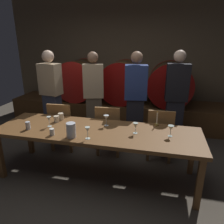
{
  "coord_description": "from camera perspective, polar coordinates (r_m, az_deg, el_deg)",
  "views": [
    {
      "loc": [
        0.88,
        -2.57,
        1.91
      ],
      "look_at": [
        0.15,
        0.5,
        0.82
      ],
      "focal_mm": 34.33,
      "sensor_mm": 36.0,
      "label": 1
    }
  ],
  "objects": [
    {
      "name": "ground_plane",
      "position": [
        3.32,
        -4.69,
        -16.16
      ],
      "size": [
        7.5,
        7.5,
        0.0
      ],
      "primitive_type": "plane",
      "color": "#4C443A"
    },
    {
      "name": "back_wall",
      "position": [
        5.35,
        3.98,
        13.8
      ],
      "size": [
        5.77,
        0.24,
        2.86
      ],
      "primitive_type": "cube",
      "color": "brown",
      "rests_on": "ground"
    },
    {
      "name": "barrel_shelf",
      "position": [
        5.06,
        2.64,
        0.03
      ],
      "size": [
        5.19,
        0.9,
        0.53
      ],
      "primitive_type": "cube",
      "color": "brown",
      "rests_on": "ground"
    },
    {
      "name": "wine_barrel_left",
      "position": [
        5.16,
        -8.6,
        8.47
      ],
      "size": [
        0.92,
        0.85,
        0.92
      ],
      "color": "#513319",
      "rests_on": "barrel_shelf"
    },
    {
      "name": "wine_barrel_center",
      "position": [
        4.87,
        2.88,
        8.05
      ],
      "size": [
        0.92,
        0.85,
        0.92
      ],
      "color": "brown",
      "rests_on": "barrel_shelf"
    },
    {
      "name": "wine_barrel_right",
      "position": [
        4.8,
        15.16,
        7.24
      ],
      "size": [
        0.92,
        0.85,
        0.92
      ],
      "color": "#513319",
      "rests_on": "barrel_shelf"
    },
    {
      "name": "dining_table",
      "position": [
        2.97,
        -4.06,
        -5.89
      ],
      "size": [
        2.81,
        0.84,
        0.72
      ],
      "color": "brown",
      "rests_on": "ground"
    },
    {
      "name": "chair_left",
      "position": [
        3.85,
        -13.08,
        -3.15
      ],
      "size": [
        0.42,
        0.42,
        0.88
      ],
      "rotation": [
        0.0,
        0.0,
        3.2
      ],
      "color": "olive",
      "rests_on": "ground"
    },
    {
      "name": "chair_center",
      "position": [
        3.6,
        -0.89,
        -4.25
      ],
      "size": [
        0.42,
        0.42,
        0.88
      ],
      "rotation": [
        0.0,
        0.0,
        3.2
      ],
      "color": "olive",
      "rests_on": "ground"
    },
    {
      "name": "chair_right",
      "position": [
        3.53,
        12.73,
        -5.21
      ],
      "size": [
        0.4,
        0.4,
        0.88
      ],
      "rotation": [
        0.0,
        0.0,
        3.14
      ],
      "color": "olive",
      "rests_on": "ground"
    },
    {
      "name": "guest_far_left",
      "position": [
        4.22,
        -15.79,
        4.22
      ],
      "size": [
        0.41,
        0.3,
        1.71
      ],
      "rotation": [
        0.0,
        0.0,
        2.99
      ],
      "color": "#33384C",
      "rests_on": "ground"
    },
    {
      "name": "guest_center_left",
      "position": [
        4.17,
        -4.87,
        4.42
      ],
      "size": [
        0.43,
        0.33,
        1.69
      ],
      "rotation": [
        0.0,
        0.0,
        3.41
      ],
      "color": "brown",
      "rests_on": "ground"
    },
    {
      "name": "guest_center_right",
      "position": [
        3.8,
        6.21,
        3.16
      ],
      "size": [
        0.41,
        0.3,
        1.71
      ],
      "rotation": [
        0.0,
        0.0,
        3.3
      ],
      "color": "black",
      "rests_on": "ground"
    },
    {
      "name": "guest_far_right",
      "position": [
        3.94,
        16.57,
        3.2
      ],
      "size": [
        0.39,
        0.26,
        1.73
      ],
      "rotation": [
        0.0,
        0.0,
        3.2
      ],
      "color": "black",
      "rests_on": "ground"
    },
    {
      "name": "candle_center",
      "position": [
        3.14,
        11.86,
        -2.43
      ],
      "size": [
        0.05,
        0.05,
        0.22
      ],
      "color": "olive",
      "rests_on": "dining_table"
    },
    {
      "name": "pitcher",
      "position": [
        2.75,
        -10.85,
        -4.77
      ],
      "size": [
        0.12,
        0.12,
        0.19
      ],
      "color": "silver",
      "rests_on": "dining_table"
    },
    {
      "name": "wine_glass_far_left",
      "position": [
        3.14,
        -16.43,
        -1.96
      ],
      "size": [
        0.06,
        0.06,
        0.15
      ],
      "color": "silver",
      "rests_on": "dining_table"
    },
    {
      "name": "wine_glass_left",
      "position": [
        2.67,
        -6.53,
        -4.83
      ],
      "size": [
        0.06,
        0.06,
        0.16
      ],
      "color": "silver",
      "rests_on": "dining_table"
    },
    {
      "name": "wine_glass_center",
      "position": [
        3.04,
        -1.54,
        -1.56
      ],
      "size": [
        0.07,
        0.07,
        0.16
      ],
      "color": "white",
      "rests_on": "dining_table"
    },
    {
      "name": "wine_glass_right",
      "position": [
        2.82,
        6.28,
        -3.73
      ],
      "size": [
        0.07,
        0.07,
        0.15
      ],
      "color": "silver",
      "rests_on": "dining_table"
    },
    {
      "name": "wine_glass_far_right",
      "position": [
        2.82,
        15.39,
        -4.22
      ],
      "size": [
        0.08,
        0.08,
        0.15
      ],
      "color": "silver",
      "rests_on": "dining_table"
    },
    {
      "name": "cup_far_left",
      "position": [
        3.17,
        -21.47,
        -3.36
      ],
      "size": [
        0.06,
        0.06,
        0.11
      ],
      "primitive_type": "cylinder",
      "color": "silver",
      "rests_on": "dining_table"
    },
    {
      "name": "cup_center_left",
      "position": [
        3.32,
        -14.56,
        -1.77
      ],
      "size": [
        0.08,
        0.08,
        0.09
      ],
      "primitive_type": "cylinder",
      "color": "beige",
      "rests_on": "dining_table"
    },
    {
      "name": "cup_center_right",
      "position": [
        3.38,
        -13.47,
        -1.17
      ],
      "size": [
        0.08,
        0.08,
        0.1
      ],
      "primitive_type": "cylinder",
      "color": "beige",
      "rests_on": "dining_table"
    },
    {
      "name": "cup_far_right",
      "position": [
        2.88,
        -15.68,
        -5.11
      ],
      "size": [
        0.06,
        0.06,
        0.09
      ],
      "primitive_type": "cylinder",
      "color": "white",
      "rests_on": "dining_table"
    }
  ]
}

